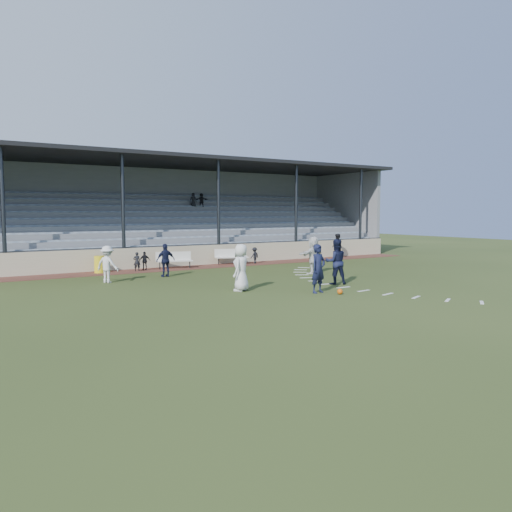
% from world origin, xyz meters
% --- Properties ---
extents(ground, '(90.00, 90.00, 0.00)m').
position_xyz_m(ground, '(0.00, 0.00, 0.00)').
color(ground, '#2F3D19').
rests_on(ground, ground).
extents(cinder_track, '(34.00, 2.00, 0.02)m').
position_xyz_m(cinder_track, '(0.00, 10.50, 0.01)').
color(cinder_track, '#532921').
rests_on(cinder_track, ground).
extents(retaining_wall, '(34.00, 0.18, 1.20)m').
position_xyz_m(retaining_wall, '(0.00, 11.55, 0.60)').
color(retaining_wall, '#C2B695').
rests_on(retaining_wall, ground).
extents(bench_left, '(2.04, 0.95, 0.95)m').
position_xyz_m(bench_left, '(-0.48, 10.51, 0.58)').
color(bench_left, silver).
rests_on(bench_left, cinder_track).
extents(bench_right, '(2.02, 1.09, 0.95)m').
position_xyz_m(bench_right, '(3.41, 10.78, 0.58)').
color(bench_right, silver).
rests_on(bench_right, cinder_track).
extents(trash_bin, '(0.56, 0.56, 0.89)m').
position_xyz_m(trash_bin, '(-4.62, 10.70, 0.47)').
color(trash_bin, yellow).
rests_on(trash_bin, cinder_track).
extents(football, '(0.22, 0.22, 0.22)m').
position_xyz_m(football, '(1.50, -1.29, 0.11)').
color(football, '#C8520B').
rests_on(football, ground).
extents(player_white_lead, '(1.12, 1.05, 1.93)m').
position_xyz_m(player_white_lead, '(-1.34, 1.50, 0.96)').
color(player_white_lead, silver).
rests_on(player_white_lead, ground).
extents(player_navy_lead, '(0.77, 0.57, 1.94)m').
position_xyz_m(player_navy_lead, '(1.02, -0.53, 0.97)').
color(player_navy_lead, black).
rests_on(player_navy_lead, ground).
extents(player_navy_mid, '(1.20, 1.09, 2.01)m').
position_xyz_m(player_navy_mid, '(3.21, 0.92, 1.01)').
color(player_navy_mid, black).
rests_on(player_navy_mid, ground).
extents(player_white_wing, '(1.16, 1.25, 1.69)m').
position_xyz_m(player_white_wing, '(-5.28, 6.82, 0.85)').
color(player_white_wing, silver).
rests_on(player_white_wing, ground).
extents(player_navy_wing, '(0.98, 0.43, 1.65)m').
position_xyz_m(player_navy_wing, '(-2.23, 7.41, 0.83)').
color(player_navy_wing, black).
rests_on(player_navy_wing, ground).
extents(player_white_back, '(1.90, 1.04, 1.95)m').
position_xyz_m(player_white_back, '(4.84, 4.55, 0.98)').
color(player_white_back, silver).
rests_on(player_white_back, ground).
extents(official, '(0.99, 1.05, 1.71)m').
position_xyz_m(official, '(11.77, 10.53, 0.88)').
color(official, black).
rests_on(official, cinder_track).
extents(sub_left_near, '(0.45, 0.38, 1.04)m').
position_xyz_m(sub_left_near, '(-2.70, 10.38, 0.54)').
color(sub_left_near, black).
rests_on(sub_left_near, cinder_track).
extents(sub_left_far, '(0.63, 0.34, 1.03)m').
position_xyz_m(sub_left_far, '(-2.19, 10.57, 0.54)').
color(sub_left_far, black).
rests_on(sub_left_far, cinder_track).
extents(sub_right, '(0.73, 0.55, 1.01)m').
position_xyz_m(sub_right, '(4.89, 10.44, 0.52)').
color(sub_right, black).
rests_on(sub_right, cinder_track).
extents(grandstand, '(34.60, 9.00, 6.61)m').
position_xyz_m(grandstand, '(0.00, 16.26, 2.20)').
color(grandstand, gray).
rests_on(grandstand, ground).
extents(penalty_arc, '(3.89, 14.63, 0.01)m').
position_xyz_m(penalty_arc, '(4.12, 0.00, 0.01)').
color(penalty_arc, silver).
rests_on(penalty_arc, ground).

